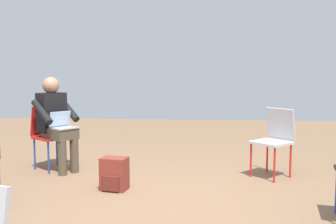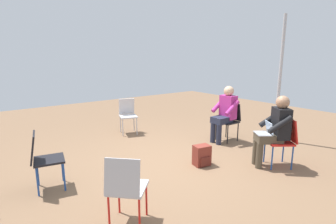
# 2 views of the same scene
# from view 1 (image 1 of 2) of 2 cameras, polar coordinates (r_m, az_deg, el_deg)

# --- Properties ---
(ground_plane) EXTENTS (14.00, 14.00, 0.00)m
(ground_plane) POSITION_cam_1_polar(r_m,az_deg,el_deg) (3.79, -2.91, -13.81)
(ground_plane) COLOR brown
(chair_northeast) EXTENTS (0.58, 0.58, 0.85)m
(chair_northeast) POSITION_cam_1_polar(r_m,az_deg,el_deg) (4.84, 15.95, -3.70)
(chair_northeast) COLOR #B7B7BC
(chair_northeast) RESTS_ON ground
(chair_northwest) EXTENTS (0.58, 0.57, 0.85)m
(chair_northwest) POSITION_cam_1_polar(r_m,az_deg,el_deg) (5.29, -17.65, -2.95)
(chair_northwest) COLOR red
(chair_northwest) RESTS_ON ground
(person_with_laptop) EXTENTS (0.64, 0.63, 1.24)m
(person_with_laptop) POSITION_cam_1_polar(r_m,az_deg,el_deg) (5.13, -16.72, -0.98)
(person_with_laptop) COLOR #4C4233
(person_with_laptop) RESTS_ON ground
(backpack_near_laptop_user) EXTENTS (0.31, 0.28, 0.36)m
(backpack_near_laptop_user) POSITION_cam_1_polar(r_m,az_deg,el_deg) (4.22, -8.16, -9.58)
(backpack_near_laptop_user) COLOR maroon
(backpack_near_laptop_user) RESTS_ON ground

